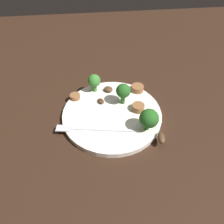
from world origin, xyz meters
The scene contains 13 objects.
ground_plane centered at (0.00, 0.00, 0.00)m, with size 1.40×1.40×0.00m, color black.
plate centered at (0.00, 0.00, 0.01)m, with size 0.24×0.24×0.01m, color white.
fork centered at (0.06, 0.05, 0.02)m, with size 0.18×0.04×0.00m.
broccoli_floret_0 centered at (0.04, -0.09, 0.05)m, with size 0.03×0.03×0.05m.
broccoli_floret_1 centered at (-0.07, 0.06, 0.05)m, with size 0.04×0.04×0.06m.
broccoli_floret_2 centered at (-0.03, -0.03, 0.05)m, with size 0.04×0.04×0.06m.
sausage_slice_0 centered at (-0.08, -0.07, 0.02)m, with size 0.03×0.03×0.02m, color brown.
sausage_slice_1 centered at (-0.06, 0.00, 0.02)m, with size 0.03×0.03×0.02m, color brown.
sausage_slice_2 centered at (0.09, -0.06, 0.02)m, with size 0.03×0.03×0.01m, color brown.
mushroom_0 centered at (-0.03, -0.08, 0.02)m, with size 0.02×0.02×0.01m, color #4C331E.
mushroom_1 centered at (0.02, -0.04, 0.02)m, with size 0.02×0.01×0.01m, color #422B19.
mushroom_2 centered at (0.00, -0.08, 0.02)m, with size 0.02×0.02×0.01m, color #4C331E.
mushroom_3 centered at (-0.09, 0.10, 0.02)m, with size 0.03×0.02×0.01m, color #4C331E.
Camera 1 is at (0.04, 0.34, 0.37)m, focal length 32.33 mm.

